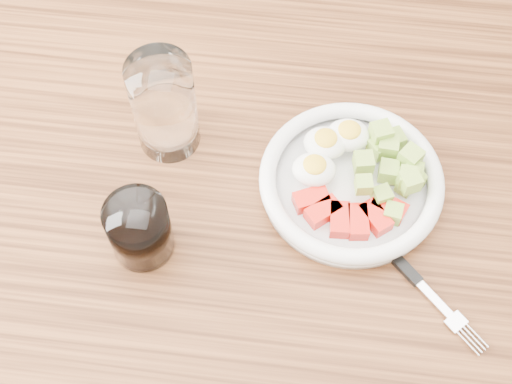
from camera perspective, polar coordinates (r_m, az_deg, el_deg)
ground at (r=1.67m, az=0.31°, el=-13.75°), size 4.00×4.00×0.00m
dining_table at (r=1.04m, az=0.48°, el=-4.03°), size 1.50×0.90×0.77m
bowl at (r=0.95m, az=7.66°, el=1.08°), size 0.25×0.25×0.06m
fork at (r=0.92m, az=11.97°, el=-6.14°), size 0.16×0.16×0.01m
water_glass at (r=0.95m, az=-7.36°, el=6.85°), size 0.09×0.09×0.15m
coffee_glass at (r=0.90m, az=-9.30°, el=-2.97°), size 0.08×0.08×0.09m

